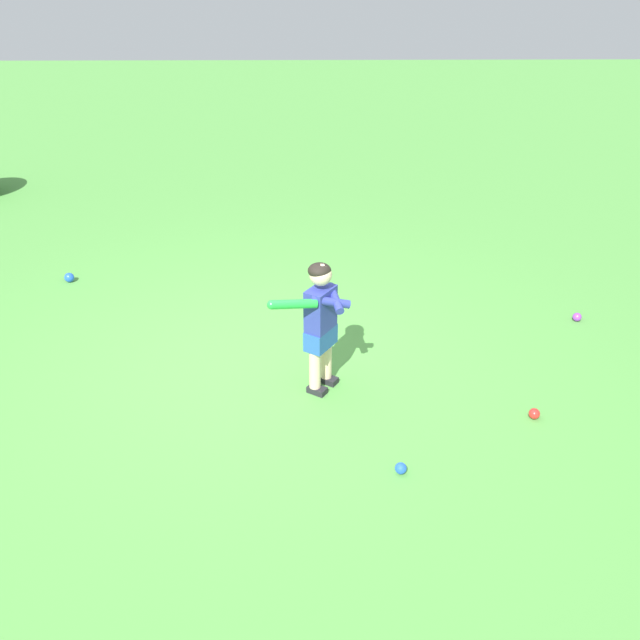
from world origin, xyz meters
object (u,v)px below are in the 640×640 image
(play_ball_center_lawn, at_px, (69,278))
(play_ball_midfield, at_px, (534,414))
(play_ball_behind_batter, at_px, (577,317))
(play_ball_near_batter, at_px, (401,468))
(child_batter, at_px, (320,317))

(play_ball_center_lawn, bearing_deg, play_ball_midfield, -30.07)
(play_ball_center_lawn, bearing_deg, play_ball_behind_batter, -10.55)
(play_ball_near_batter, xyz_separation_m, play_ball_midfield, (1.07, 0.58, 0.00))
(play_ball_midfield, bearing_deg, play_ball_near_batter, -151.53)
(play_ball_midfield, xyz_separation_m, play_ball_center_lawn, (-4.25, 2.46, 0.01))
(play_ball_near_batter, distance_m, play_ball_behind_batter, 2.86)
(child_batter, xyz_separation_m, play_ball_center_lawn, (-2.65, 2.03, -0.60))
(play_ball_midfield, distance_m, play_ball_behind_batter, 1.74)
(play_ball_behind_batter, bearing_deg, play_ball_center_lawn, 169.45)
(child_batter, height_order, play_ball_behind_batter, child_batter)
(play_ball_center_lawn, bearing_deg, child_batter, -37.47)
(play_ball_behind_batter, bearing_deg, play_ball_midfield, -120.03)
(play_ball_midfield, height_order, play_ball_behind_batter, same)
(play_ball_midfield, distance_m, play_ball_center_lawn, 4.91)
(child_batter, xyz_separation_m, play_ball_midfield, (1.60, -0.43, -0.61))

